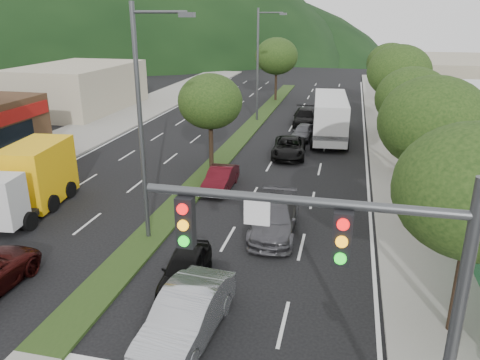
% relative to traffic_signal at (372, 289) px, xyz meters
% --- Properties ---
extents(ground, '(160.00, 160.00, 0.00)m').
position_rel_traffic_signal_xyz_m(ground, '(-9.03, 1.54, -4.65)').
color(ground, black).
rests_on(ground, ground).
extents(sidewalk_right, '(5.00, 90.00, 0.15)m').
position_rel_traffic_signal_xyz_m(sidewalk_right, '(3.47, 26.54, -4.57)').
color(sidewalk_right, gray).
rests_on(sidewalk_right, ground).
extents(sidewalk_left, '(6.00, 90.00, 0.15)m').
position_rel_traffic_signal_xyz_m(sidewalk_left, '(-22.03, 26.54, -4.57)').
color(sidewalk_left, gray).
rests_on(sidewalk_left, ground).
extents(median, '(1.60, 56.00, 0.12)m').
position_rel_traffic_signal_xyz_m(median, '(-9.03, 29.54, -4.59)').
color(median, '#1F3513').
rests_on(median, ground).
extents(traffic_signal, '(6.12, 0.40, 7.00)m').
position_rel_traffic_signal_xyz_m(traffic_signal, '(0.00, 0.00, 0.00)').
color(traffic_signal, '#47494C').
rests_on(traffic_signal, ground).
extents(bldg_left_far, '(9.00, 14.00, 4.60)m').
position_rel_traffic_signal_xyz_m(bldg_left_far, '(-28.03, 35.54, -2.35)').
color(bldg_left_far, '#B7B092').
rests_on(bldg_left_far, ground).
extents(bldg_right_far, '(10.00, 16.00, 5.20)m').
position_rel_traffic_signal_xyz_m(bldg_right_far, '(10.47, 45.54, -2.05)').
color(bldg_right_far, '#B7B092').
rests_on(bldg_right_far, ground).
extents(hill_far, '(176.00, 132.00, 82.00)m').
position_rel_traffic_signal_xyz_m(hill_far, '(-89.03, 111.54, -4.65)').
color(hill_far, black).
rests_on(hill_far, ground).
extents(tree_r_a, '(4.60, 4.60, 6.63)m').
position_rel_traffic_signal_xyz_m(tree_r_a, '(2.97, 5.54, 0.17)').
color(tree_r_a, black).
rests_on(tree_r_a, sidewalk_right).
extents(tree_r_b, '(4.80, 4.80, 6.94)m').
position_rel_traffic_signal_xyz_m(tree_r_b, '(2.97, 13.54, 0.39)').
color(tree_r_b, black).
rests_on(tree_r_b, sidewalk_right).
extents(tree_r_c, '(4.40, 4.40, 6.48)m').
position_rel_traffic_signal_xyz_m(tree_r_c, '(2.97, 21.54, 0.10)').
color(tree_r_c, black).
rests_on(tree_r_c, sidewalk_right).
extents(tree_r_d, '(5.00, 5.00, 7.17)m').
position_rel_traffic_signal_xyz_m(tree_r_d, '(2.97, 31.54, 0.54)').
color(tree_r_d, black).
rests_on(tree_r_d, sidewalk_right).
extents(tree_r_e, '(4.60, 4.60, 6.71)m').
position_rel_traffic_signal_xyz_m(tree_r_e, '(2.97, 41.54, 0.25)').
color(tree_r_e, black).
rests_on(tree_r_e, sidewalk_right).
extents(tree_med_near, '(4.00, 4.00, 6.02)m').
position_rel_traffic_signal_xyz_m(tree_med_near, '(-9.03, 19.54, -0.22)').
color(tree_med_near, black).
rests_on(tree_med_near, median).
extents(tree_med_far, '(4.80, 4.80, 6.94)m').
position_rel_traffic_signal_xyz_m(tree_med_far, '(-9.03, 45.54, 0.36)').
color(tree_med_far, black).
rests_on(tree_med_far, median).
extents(streetlight_near, '(2.60, 0.25, 10.00)m').
position_rel_traffic_signal_xyz_m(streetlight_near, '(-8.82, 9.54, 0.94)').
color(streetlight_near, '#47494C').
rests_on(streetlight_near, ground).
extents(streetlight_mid, '(2.60, 0.25, 10.00)m').
position_rel_traffic_signal_xyz_m(streetlight_mid, '(-8.82, 34.54, 0.94)').
color(streetlight_mid, '#47494C').
rests_on(streetlight_mid, ground).
extents(sedan_silver, '(2.03, 4.92, 1.59)m').
position_rel_traffic_signal_xyz_m(sedan_silver, '(-5.06, 3.44, -3.85)').
color(sedan_silver, '#9D9FA4').
rests_on(sedan_silver, ground).
extents(car_queue_a, '(1.93, 3.95, 1.30)m').
position_rel_traffic_signal_xyz_m(car_queue_a, '(-6.12, 6.32, -4.00)').
color(car_queue_a, black).
rests_on(car_queue_a, ground).
extents(car_queue_b, '(2.26, 5.05, 1.44)m').
position_rel_traffic_signal_xyz_m(car_queue_b, '(-3.60, 11.32, -3.93)').
color(car_queue_b, '#4C4B50').
rests_on(car_queue_b, ground).
extents(car_queue_c, '(1.37, 3.86, 1.27)m').
position_rel_traffic_signal_xyz_m(car_queue_c, '(-7.53, 16.32, -4.01)').
color(car_queue_c, '#430B12').
rests_on(car_queue_c, ground).
extents(car_queue_d, '(2.56, 4.95, 1.34)m').
position_rel_traffic_signal_xyz_m(car_queue_d, '(-4.56, 23.64, -3.98)').
color(car_queue_d, black).
rests_on(car_queue_d, ground).
extents(car_queue_e, '(1.92, 3.81, 1.25)m').
position_rel_traffic_signal_xyz_m(car_queue_e, '(-4.09, 28.64, -4.02)').
color(car_queue_e, '#55565B').
rests_on(car_queue_e, ground).
extents(car_queue_f, '(2.42, 5.19, 1.47)m').
position_rel_traffic_signal_xyz_m(car_queue_f, '(-4.46, 33.64, -3.91)').
color(car_queue_f, black).
rests_on(car_queue_f, ground).
extents(box_truck, '(3.20, 6.82, 3.25)m').
position_rel_traffic_signal_xyz_m(box_truck, '(-16.17, 11.36, -3.11)').
color(box_truck, silver).
rests_on(box_truck, ground).
extents(motorhome, '(3.32, 8.97, 3.38)m').
position_rel_traffic_signal_xyz_m(motorhome, '(-2.09, 29.18, -2.84)').
color(motorhome, silver).
rests_on(motorhome, ground).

